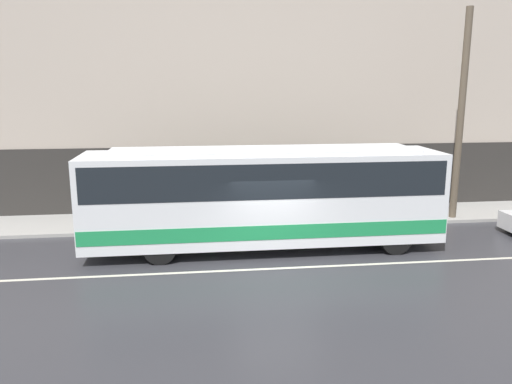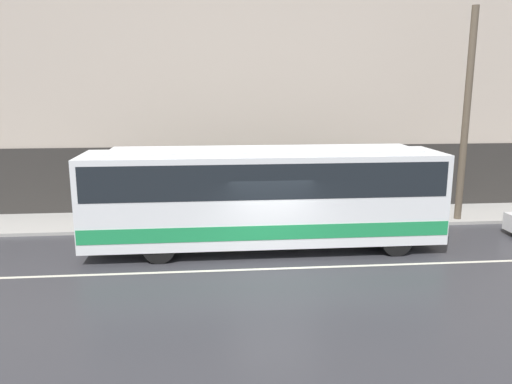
{
  "view_description": "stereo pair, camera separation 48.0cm",
  "coord_description": "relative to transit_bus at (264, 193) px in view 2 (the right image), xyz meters",
  "views": [
    {
      "loc": [
        -2.29,
        -13.64,
        5.25
      ],
      "look_at": [
        -0.35,
        1.9,
        1.9
      ],
      "focal_mm": 35.0,
      "sensor_mm": 36.0,
      "label": 1
    },
    {
      "loc": [
        -1.82,
        -13.69,
        5.25
      ],
      "look_at": [
        -0.35,
        1.9,
        1.9
      ],
      "focal_mm": 35.0,
      "sensor_mm": 36.0,
      "label": 2
    }
  ],
  "objects": [
    {
      "name": "sidewalk",
      "position": [
        0.1,
        3.54,
        -1.8
      ],
      "size": [
        60.0,
        2.89,
        0.12
      ],
      "color": "#A09E99",
      "rests_on": "ground_plane"
    },
    {
      "name": "pedestrian_waiting",
      "position": [
        -1.69,
        4.56,
        -1.02
      ],
      "size": [
        0.36,
        0.36,
        1.55
      ],
      "color": "#1E5933",
      "rests_on": "sidewalk"
    },
    {
      "name": "transit_bus",
      "position": [
        0.0,
        0.0,
        0.0
      ],
      "size": [
        11.39,
        2.47,
        3.3
      ],
      "color": "white",
      "rests_on": "ground_plane"
    },
    {
      "name": "lane_stripe",
      "position": [
        0.1,
        -1.9,
        -1.85
      ],
      "size": [
        54.0,
        0.14,
        0.01
      ],
      "color": "beige",
      "rests_on": "ground_plane"
    },
    {
      "name": "ground_plane",
      "position": [
        0.1,
        -1.9,
        -1.86
      ],
      "size": [
        60.0,
        60.0,
        0.0
      ],
      "primitive_type": "plane",
      "color": "#333338"
    },
    {
      "name": "utility_pole_near",
      "position": [
        7.97,
        2.58,
        2.26
      ],
      "size": [
        0.27,
        0.27,
        7.98
      ],
      "color": "brown",
      "rests_on": "sidewalk"
    },
    {
      "name": "building_facade",
      "position": [
        0.1,
        5.13,
        3.56
      ],
      "size": [
        60.0,
        0.35,
        11.24
      ],
      "color": "#B7A899",
      "rests_on": "ground_plane"
    }
  ]
}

